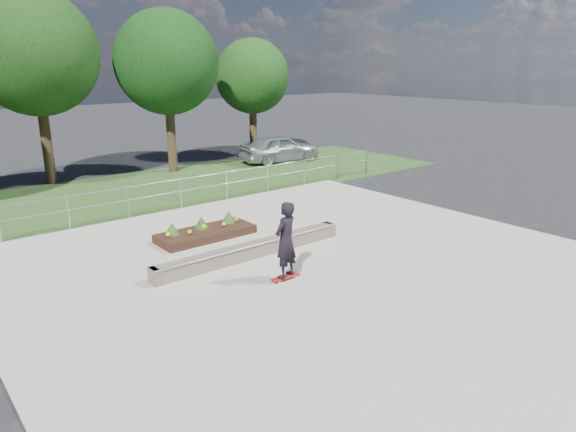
% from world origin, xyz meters
% --- Properties ---
extents(ground, '(120.00, 120.00, 0.00)m').
position_xyz_m(ground, '(0.00, 0.00, 0.00)').
color(ground, black).
rests_on(ground, ground).
extents(grass_verge, '(30.00, 8.00, 0.02)m').
position_xyz_m(grass_verge, '(0.00, 11.00, 0.01)').
color(grass_verge, '#25441B').
rests_on(grass_verge, ground).
extents(concrete_slab, '(15.00, 15.00, 0.06)m').
position_xyz_m(concrete_slab, '(0.00, 0.00, 0.03)').
color(concrete_slab, '#9F9A8D').
rests_on(concrete_slab, ground).
extents(fence, '(20.06, 0.06, 1.20)m').
position_xyz_m(fence, '(0.00, 7.50, 0.77)').
color(fence, gray).
rests_on(fence, ground).
extents(tree_mid_left, '(5.25, 5.25, 8.25)m').
position_xyz_m(tree_mid_left, '(-2.50, 15.00, 5.61)').
color(tree_mid_left, black).
rests_on(tree_mid_left, ground).
extents(tree_mid_right, '(4.90, 4.90, 7.70)m').
position_xyz_m(tree_mid_right, '(3.00, 14.00, 5.23)').
color(tree_mid_right, '#332114').
rests_on(tree_mid_right, ground).
extents(tree_far_right, '(4.20, 4.20, 6.60)m').
position_xyz_m(tree_far_right, '(9.00, 15.50, 4.48)').
color(tree_far_right, '#362415').
rests_on(tree_far_right, ground).
extents(grind_ledge, '(6.00, 0.44, 0.43)m').
position_xyz_m(grind_ledge, '(-0.86, 1.75, 0.26)').
color(grind_ledge, brown).
rests_on(grind_ledge, concrete_slab).
extents(planter_bed, '(3.00, 1.20, 0.61)m').
position_xyz_m(planter_bed, '(-1.02, 4.05, 0.24)').
color(planter_bed, black).
rests_on(planter_bed, concrete_slab).
extents(skateboarder, '(0.80, 0.63, 2.00)m').
position_xyz_m(skateboarder, '(-1.14, -0.04, 1.09)').
color(skateboarder, silver).
rests_on(skateboarder, concrete_slab).
extents(parked_car, '(4.62, 2.34, 1.51)m').
position_xyz_m(parked_car, '(8.76, 12.71, 0.75)').
color(parked_car, '#9DA2A7').
rests_on(parked_car, ground).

